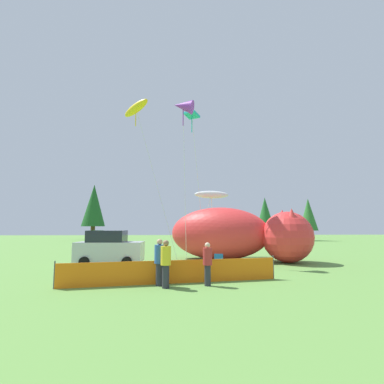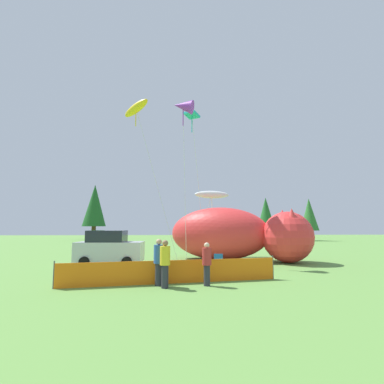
{
  "view_description": "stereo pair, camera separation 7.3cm",
  "coord_description": "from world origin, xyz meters",
  "px_view_note": "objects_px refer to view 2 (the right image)",
  "views": [
    {
      "loc": [
        -0.43,
        -15.78,
        2.3
      ],
      "look_at": [
        0.71,
        3.35,
        4.47
      ],
      "focal_mm": 28.0,
      "sensor_mm": 36.0,
      "label": 1
    },
    {
      "loc": [
        -0.35,
        -15.78,
        2.3
      ],
      "look_at": [
        0.71,
        3.35,
        4.47
      ],
      "focal_mm": 28.0,
      "sensor_mm": 36.0,
      "label": 2
    }
  ],
  "objects_px": {
    "spectator_in_grey_shirt": "(159,260)",
    "kite_yellow_hero": "(136,109)",
    "folding_chair": "(218,260)",
    "inflatable_cat": "(235,236)",
    "spectator_in_black_shirt": "(207,262)",
    "kite_teal_diamond": "(192,118)",
    "kite_white_ghost": "(212,195)",
    "parked_car": "(109,248)",
    "spectator_in_yellow_shirt": "(165,262)",
    "kite_purple_delta": "(183,107)"
  },
  "relations": [
    {
      "from": "spectator_in_black_shirt",
      "to": "kite_white_ghost",
      "type": "relative_size",
      "value": 0.32
    },
    {
      "from": "kite_yellow_hero",
      "to": "kite_teal_diamond",
      "type": "distance_m",
      "value": 4.02
    },
    {
      "from": "kite_purple_delta",
      "to": "spectator_in_grey_shirt",
      "type": "bearing_deg",
      "value": -99.18
    },
    {
      "from": "spectator_in_yellow_shirt",
      "to": "spectator_in_black_shirt",
      "type": "bearing_deg",
      "value": 11.65
    },
    {
      "from": "spectator_in_yellow_shirt",
      "to": "kite_white_ghost",
      "type": "bearing_deg",
      "value": 75.07
    },
    {
      "from": "kite_yellow_hero",
      "to": "kite_teal_diamond",
      "type": "bearing_deg",
      "value": 7.74
    },
    {
      "from": "spectator_in_yellow_shirt",
      "to": "kite_purple_delta",
      "type": "bearing_deg",
      "value": 83.39
    },
    {
      "from": "spectator_in_grey_shirt",
      "to": "kite_teal_diamond",
      "type": "height_order",
      "value": "kite_teal_diamond"
    },
    {
      "from": "spectator_in_black_shirt",
      "to": "spectator_in_grey_shirt",
      "type": "xyz_separation_m",
      "value": [
        -1.87,
        0.11,
        0.08
      ]
    },
    {
      "from": "kite_purple_delta",
      "to": "spectator_in_black_shirt",
      "type": "bearing_deg",
      "value": -83.62
    },
    {
      "from": "spectator_in_grey_shirt",
      "to": "kite_white_ghost",
      "type": "relative_size",
      "value": 0.35
    },
    {
      "from": "kite_white_ghost",
      "to": "kite_teal_diamond",
      "type": "distance_m",
      "value": 6.28
    },
    {
      "from": "spectator_in_black_shirt",
      "to": "kite_white_ghost",
      "type": "bearing_deg",
      "value": 82.02
    },
    {
      "from": "kite_white_ghost",
      "to": "kite_yellow_hero",
      "type": "xyz_separation_m",
      "value": [
        -5.71,
        -3.52,
        5.65
      ]
    },
    {
      "from": "inflatable_cat",
      "to": "kite_yellow_hero",
      "type": "height_order",
      "value": "kite_yellow_hero"
    },
    {
      "from": "inflatable_cat",
      "to": "kite_purple_delta",
      "type": "relative_size",
      "value": 0.9
    },
    {
      "from": "spectator_in_black_shirt",
      "to": "kite_yellow_hero",
      "type": "height_order",
      "value": "kite_yellow_hero"
    },
    {
      "from": "folding_chair",
      "to": "inflatable_cat",
      "type": "bearing_deg",
      "value": -12.67
    },
    {
      "from": "parked_car",
      "to": "spectator_in_black_shirt",
      "type": "relative_size",
      "value": 2.36
    },
    {
      "from": "parked_car",
      "to": "folding_chair",
      "type": "height_order",
      "value": "parked_car"
    },
    {
      "from": "parked_car",
      "to": "kite_yellow_hero",
      "type": "relative_size",
      "value": 0.35
    },
    {
      "from": "parked_car",
      "to": "kite_teal_diamond",
      "type": "distance_m",
      "value": 10.72
    },
    {
      "from": "kite_yellow_hero",
      "to": "kite_teal_diamond",
      "type": "height_order",
      "value": "kite_yellow_hero"
    },
    {
      "from": "kite_white_ghost",
      "to": "kite_purple_delta",
      "type": "xyz_separation_m",
      "value": [
        -2.46,
        -5.14,
        5.22
      ]
    },
    {
      "from": "folding_chair",
      "to": "spectator_in_yellow_shirt",
      "type": "relative_size",
      "value": 0.48
    },
    {
      "from": "parked_car",
      "to": "inflatable_cat",
      "type": "relative_size",
      "value": 0.41
    },
    {
      "from": "parked_car",
      "to": "kite_purple_delta",
      "type": "bearing_deg",
      "value": 10.27
    },
    {
      "from": "kite_white_ghost",
      "to": "kite_purple_delta",
      "type": "relative_size",
      "value": 0.49
    },
    {
      "from": "kite_teal_diamond",
      "to": "inflatable_cat",
      "type": "bearing_deg",
      "value": -14.51
    },
    {
      "from": "inflatable_cat",
      "to": "spectator_in_black_shirt",
      "type": "distance_m",
      "value": 8.81
    },
    {
      "from": "kite_white_ghost",
      "to": "kite_teal_diamond",
      "type": "relative_size",
      "value": 0.49
    },
    {
      "from": "inflatable_cat",
      "to": "spectator_in_black_shirt",
      "type": "relative_size",
      "value": 5.79
    },
    {
      "from": "kite_white_ghost",
      "to": "kite_yellow_hero",
      "type": "relative_size",
      "value": 0.47
    },
    {
      "from": "spectator_in_black_shirt",
      "to": "kite_white_ghost",
      "type": "xyz_separation_m",
      "value": [
        1.69,
        12.04,
        3.89
      ]
    },
    {
      "from": "spectator_in_yellow_shirt",
      "to": "kite_yellow_hero",
      "type": "relative_size",
      "value": 0.16
    },
    {
      "from": "parked_car",
      "to": "kite_teal_diamond",
      "type": "bearing_deg",
      "value": 31.15
    },
    {
      "from": "spectator_in_yellow_shirt",
      "to": "folding_chair",
      "type": "bearing_deg",
      "value": 58.83
    },
    {
      "from": "kite_teal_diamond",
      "to": "folding_chair",
      "type": "bearing_deg",
      "value": -77.68
    },
    {
      "from": "spectator_in_black_shirt",
      "to": "spectator_in_yellow_shirt",
      "type": "distance_m",
      "value": 1.65
    },
    {
      "from": "inflatable_cat",
      "to": "kite_teal_diamond",
      "type": "distance_m",
      "value": 8.89
    },
    {
      "from": "kite_white_ghost",
      "to": "kite_purple_delta",
      "type": "distance_m",
      "value": 7.72
    },
    {
      "from": "spectator_in_grey_shirt",
      "to": "kite_yellow_hero",
      "type": "xyz_separation_m",
      "value": [
        -2.15,
        8.42,
        9.46
      ]
    },
    {
      "from": "kite_white_ghost",
      "to": "spectator_in_black_shirt",
      "type": "bearing_deg",
      "value": -97.98
    },
    {
      "from": "spectator_in_yellow_shirt",
      "to": "kite_purple_delta",
      "type": "xyz_separation_m",
      "value": [
        0.84,
        7.23,
        9.05
      ]
    },
    {
      "from": "spectator_in_grey_shirt",
      "to": "parked_car",
      "type": "bearing_deg",
      "value": 117.5
    },
    {
      "from": "inflatable_cat",
      "to": "kite_purple_delta",
      "type": "height_order",
      "value": "kite_purple_delta"
    },
    {
      "from": "kite_purple_delta",
      "to": "kite_teal_diamond",
      "type": "distance_m",
      "value": 2.27
    },
    {
      "from": "spectator_in_black_shirt",
      "to": "spectator_in_yellow_shirt",
      "type": "xyz_separation_m",
      "value": [
        -1.61,
        -0.33,
        0.06
      ]
    },
    {
      "from": "kite_yellow_hero",
      "to": "folding_chair",
      "type": "bearing_deg",
      "value": -41.53
    },
    {
      "from": "spectator_in_grey_shirt",
      "to": "kite_yellow_hero",
      "type": "relative_size",
      "value": 0.16
    }
  ]
}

